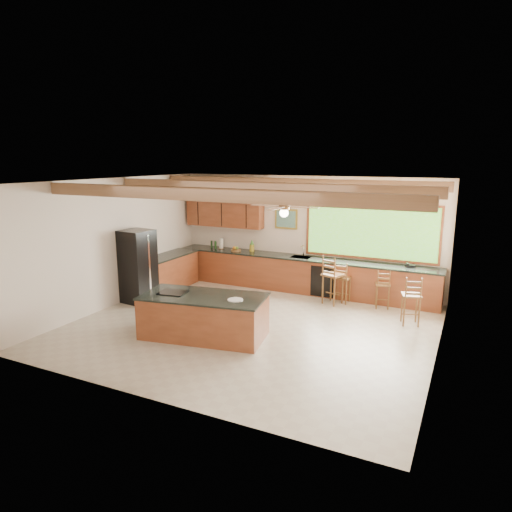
% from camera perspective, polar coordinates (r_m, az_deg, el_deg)
% --- Properties ---
extents(ground, '(7.20, 7.20, 0.00)m').
position_cam_1_polar(ground, '(9.62, -0.60, -8.85)').
color(ground, '#B8AD98').
rests_on(ground, ground).
extents(room_shell, '(7.27, 6.54, 3.02)m').
position_cam_1_polar(room_shell, '(9.72, 0.19, 4.86)').
color(room_shell, beige).
rests_on(room_shell, ground).
extents(counter_run, '(7.12, 3.10, 1.25)m').
position_cam_1_polar(counter_run, '(11.99, 1.25, -2.25)').
color(counter_run, brown).
rests_on(counter_run, ground).
extents(island, '(2.57, 1.53, 0.86)m').
position_cam_1_polar(island, '(9.06, -6.54, -7.45)').
color(island, brown).
rests_on(island, ground).
extents(refrigerator, '(0.76, 0.74, 1.77)m').
position_cam_1_polar(refrigerator, '(11.36, -14.52, -1.27)').
color(refrigerator, black).
rests_on(refrigerator, ground).
extents(bar_stool_a, '(0.38, 0.38, 1.02)m').
position_cam_1_polar(bar_stool_a, '(11.16, 10.69, -2.81)').
color(bar_stool_a, brown).
rests_on(bar_stool_a, ground).
extents(bar_stool_b, '(0.54, 0.54, 1.19)m').
position_cam_1_polar(bar_stool_b, '(10.99, 9.52, -2.47)').
color(bar_stool_b, brown).
rests_on(bar_stool_b, ground).
extents(bar_stool_c, '(0.41, 0.41, 0.94)m').
position_cam_1_polar(bar_stool_c, '(10.98, 15.53, -3.57)').
color(bar_stool_c, brown).
rests_on(bar_stool_c, ground).
extents(bar_stool_d, '(0.48, 0.48, 1.06)m').
position_cam_1_polar(bar_stool_d, '(10.05, 18.81, -4.81)').
color(bar_stool_d, brown).
rests_on(bar_stool_d, ground).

